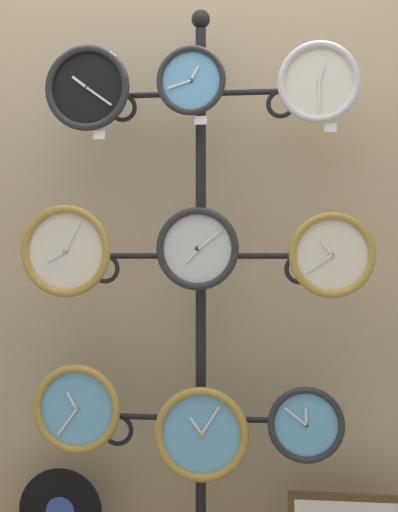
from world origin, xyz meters
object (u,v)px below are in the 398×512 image
clock_bottom_right (306,425)px  clock_middle_center (199,249)px  clock_middle_right (332,255)px  clock_top_right (319,82)px  display_stand (201,400)px  clock_top_center (191,81)px  vinyl_record (60,511)px  clock_bottom_left (77,409)px  clock_top_left (88,88)px  clock_bottom_center (202,434)px  clock_middle_left (66,251)px

clock_bottom_right → clock_middle_center: bearing=177.3°
clock_middle_right → clock_top_right: bearing=150.5°
display_stand → clock_top_center: bearing=-100.9°
display_stand → vinyl_record: 0.63m
clock_top_center → clock_middle_right: (0.46, -0.00, -0.58)m
clock_bottom_left → clock_top_left: bearing=7.5°
clock_bottom_right → clock_middle_right: bearing=1.8°
clock_middle_center → clock_top_right: bearing=1.3°
clock_top_right → clock_middle_center: clock_top_right is taller
clock_middle_right → clock_bottom_left: size_ratio=0.92×
clock_top_left → clock_bottom_left: bearing=-172.5°
clock_top_right → clock_bottom_center: (-0.38, -0.03, -1.15)m
clock_top_left → clock_bottom_left: 1.08m
clock_middle_center → clock_middle_right: size_ratio=1.00×
clock_middle_left → clock_middle_center: size_ratio=1.12×
display_stand → clock_middle_left: display_stand is taller
clock_middle_center → clock_bottom_left: (-0.41, -0.01, -0.54)m
clock_middle_right → vinyl_record: 1.29m
clock_middle_right → clock_bottom_center: 0.72m
clock_bottom_right → clock_bottom_center: bearing=-178.7°
vinyl_record → clock_bottom_center: bearing=-10.5°
display_stand → clock_top_left: display_stand is taller
clock_top_center → clock_bottom_center: size_ratio=0.74×
clock_middle_left → clock_bottom_left: 0.53m
clock_middle_center → clock_middle_right: clock_middle_center is taller
display_stand → clock_top_left: bearing=-165.0°
display_stand → clock_middle_center: display_stand is taller
display_stand → vinyl_record: size_ratio=6.53×
clock_top_center → clock_middle_right: size_ratio=0.84×
display_stand → clock_top_center: (-0.02, -0.10, 1.08)m
clock_bottom_center → clock_top_right: bearing=5.0°
clock_middle_left → clock_bottom_center: size_ratio=0.99×
clock_top_center → vinyl_record: clock_top_center is taller
clock_top_right → vinyl_record: clock_top_right is taller
clock_top_left → clock_top_center: bearing=-0.3°
clock_middle_center → clock_bottom_right: size_ratio=1.11×
display_stand → clock_bottom_right: bearing=-16.8°
clock_top_left → clock_middle_center: (0.38, 0.01, -0.54)m
clock_top_center → clock_top_right: clock_top_right is taller
clock_top_right → clock_middle_left: 1.00m
clock_top_right → clock_bottom_left: size_ratio=0.90×
clock_middle_center → clock_bottom_left: size_ratio=0.92×
clock_bottom_center → vinyl_record: bearing=169.5°
clock_middle_center → clock_bottom_center: (0.01, -0.02, -0.61)m
clock_top_left → clock_bottom_right: clock_top_left is taller
display_stand → vinyl_record: (-0.49, -0.02, -0.40)m
clock_top_center → vinyl_record: bearing=170.4°
clock_top_center → clock_top_right: (0.42, 0.02, -0.01)m
clock_bottom_left → clock_bottom_center: 0.43m
clock_middle_left → clock_bottom_left: clock_middle_left is taller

